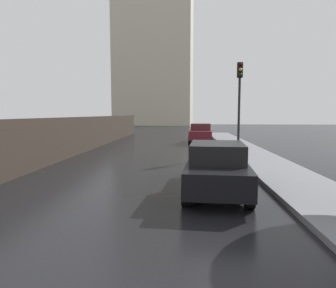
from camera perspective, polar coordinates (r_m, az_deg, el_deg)
car_maroon_near_kerb at (r=22.96m, az=6.23°, el=2.05°), size 1.95×4.09×1.47m
car_black_mid_road at (r=8.58m, az=9.17°, el=-4.32°), size 1.95×4.47×1.42m
traffic_light at (r=15.90m, az=13.38°, el=9.65°), size 0.26×0.39×4.63m
distant_tower at (r=62.01m, az=-2.61°, el=19.90°), size 15.22×10.66×34.71m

